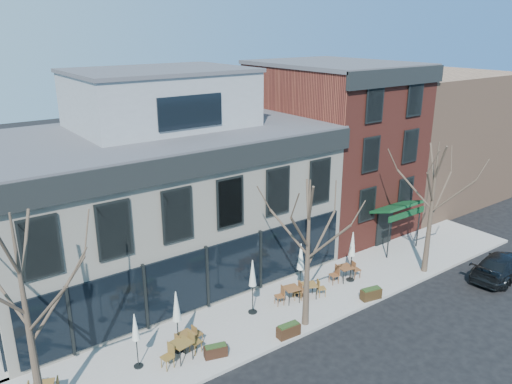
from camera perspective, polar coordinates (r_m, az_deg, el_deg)
ground at (r=25.49m, az=-5.59°, el=-13.30°), size 120.00×120.00×0.00m
sidewalk_front at (r=25.53m, az=3.40°, el=-12.98°), size 33.50×4.70×0.15m
corner_building at (r=27.64m, az=-11.15°, el=-0.15°), size 18.39×10.39×11.10m
red_brick_building at (r=34.53m, az=8.61°, el=5.29°), size 8.20×11.78×11.18m
bg_building at (r=42.74m, az=17.28°, el=6.33°), size 12.00×12.00×10.00m
tree_corner at (r=18.25m, az=-24.58°, el=-13.43°), size 3.93×3.98×7.92m
tree_mid at (r=22.47m, az=5.96°, el=-6.91°), size 3.50×3.55×7.04m
tree_right at (r=28.80m, az=19.45°, el=-1.60°), size 3.72×3.77×7.48m
parked_sedan at (r=31.22m, az=26.27°, el=-7.57°), size 4.96×2.45×1.39m
cafe_set_1 at (r=21.86m, az=-8.50°, el=-17.29°), size 2.01×0.91×1.03m
cafe_set_2 at (r=22.49m, az=-7.98°, el=-16.35°), size 1.73×0.78×0.89m
cafe_set_3 at (r=25.60m, az=4.08°, el=-11.42°), size 1.89×0.87×0.97m
cafe_set_4 at (r=26.03m, az=6.11°, el=-10.98°), size 1.79×1.10×0.93m
cafe_set_5 at (r=27.89m, az=10.15°, el=-8.96°), size 1.98×0.90×1.02m
umbrella_0 at (r=21.13m, az=-13.62°, el=-15.08°), size 0.39×0.39×2.46m
umbrella_1 at (r=21.56m, az=-9.07°, el=-13.12°), size 0.46×0.46×2.86m
umbrella_2 at (r=23.94m, az=-0.40°, el=-9.57°), size 0.45×0.45×2.81m
umbrella_3 at (r=25.40m, az=5.13°, el=-7.68°), size 0.47×0.47×2.93m
umbrella_4 at (r=27.31m, az=10.95°, el=-6.15°), size 0.46×0.46×2.86m
planter_1 at (r=22.03m, az=-4.63°, el=-17.64°), size 1.05×0.65×0.55m
planter_2 at (r=23.18m, az=3.73°, el=-15.48°), size 1.11×0.50×0.61m
planter_3 at (r=26.52m, az=13.00°, el=-11.24°), size 1.15×0.64×0.61m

